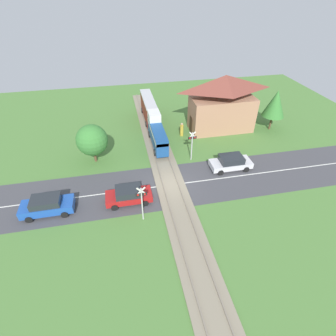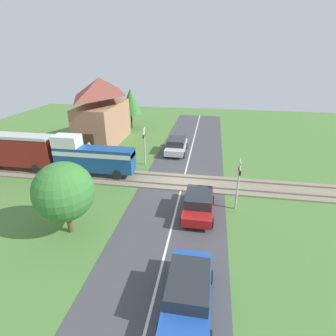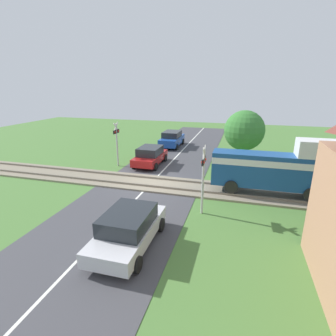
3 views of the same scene
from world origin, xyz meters
name	(u,v)px [view 1 (image 1 of 3)]	position (x,y,z in m)	size (l,w,h in m)	color
ground_plane	(170,185)	(0.00, 0.00, 0.00)	(60.00, 60.00, 0.00)	#4C7A38
road_surface	(170,185)	(0.00, 0.00, 0.01)	(48.00, 6.40, 0.02)	#424247
track_bed	(170,185)	(0.00, 0.00, 0.07)	(2.80, 48.00, 0.24)	gray
train	(152,118)	(0.00, 11.06, 1.86)	(1.58, 13.85, 3.18)	navy
car_near_crossing	(129,195)	(-4.06, -1.44, 0.77)	(4.03, 1.94, 1.47)	#A81919
car_far_side	(231,162)	(6.67, 1.44, 0.78)	(4.26, 2.01, 1.49)	silver
car_behind_queue	(47,205)	(-10.86, -1.44, 0.83)	(4.28, 1.93, 1.59)	#1E4CA8
crossing_signal_west_approach	(142,200)	(-3.11, -3.82, 2.20)	(0.90, 0.18, 3.46)	#B7B7B7
crossing_signal_east_approach	(192,142)	(3.11, 3.82, 2.20)	(0.90, 0.18, 3.46)	#B7B7B7
station_building	(223,104)	(8.70, 9.93, 3.46)	(8.49, 3.97, 7.02)	#AD7A5B
pedestrian_by_station	(182,130)	(3.40, 9.27, 0.79)	(0.43, 0.43, 1.73)	gold
tree_by_station	(275,103)	(15.14, 8.67, 3.53)	(2.76, 2.76, 5.20)	brown
tree_roadside_hedge	(92,140)	(-7.11, 5.65, 2.61)	(3.26, 3.26, 4.24)	brown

